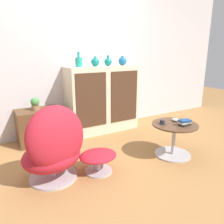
% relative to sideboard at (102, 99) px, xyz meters
% --- Properties ---
extents(ground_plane, '(12.00, 12.00, 0.00)m').
position_rel_sideboard_xyz_m(ground_plane, '(-0.29, -1.24, -0.55)').
color(ground_plane, '#A87542').
extents(wall_back, '(6.40, 0.06, 2.60)m').
position_rel_sideboard_xyz_m(wall_back, '(-0.29, 0.25, 0.75)').
color(wall_back, silver).
rests_on(wall_back, ground_plane).
extents(sideboard, '(1.19, 0.45, 1.09)m').
position_rel_sideboard_xyz_m(sideboard, '(0.00, 0.00, 0.00)').
color(sideboard, beige).
rests_on(sideboard, ground_plane).
extents(tv_console, '(0.61, 0.42, 0.50)m').
position_rel_sideboard_xyz_m(tv_console, '(-1.06, 0.02, -0.30)').
color(tv_console, brown).
rests_on(tv_console, ground_plane).
extents(egg_chair, '(0.75, 0.71, 0.84)m').
position_rel_sideboard_xyz_m(egg_chair, '(-1.15, -1.11, -0.17)').
color(egg_chair, '#B7B7BC').
rests_on(egg_chair, ground_plane).
extents(ottoman, '(0.43, 0.36, 0.24)m').
position_rel_sideboard_xyz_m(ottoman, '(-0.69, -1.19, -0.37)').
color(ottoman, '#B7B7BC').
rests_on(ottoman, ground_plane).
extents(coffee_table, '(0.58, 0.58, 0.43)m').
position_rel_sideboard_xyz_m(coffee_table, '(0.34, -1.32, -0.30)').
color(coffee_table, '#B7B7BC').
rests_on(coffee_table, ground_plane).
extents(vase_leftmost, '(0.11, 0.11, 0.22)m').
position_rel_sideboard_xyz_m(vase_leftmost, '(-0.39, 0.00, 0.62)').
color(vase_leftmost, teal).
rests_on(vase_leftmost, sideboard).
extents(vase_inner_left, '(0.13, 0.13, 0.15)m').
position_rel_sideboard_xyz_m(vase_inner_left, '(-0.12, 0.00, 0.61)').
color(vase_inner_left, '#147A75').
rests_on(vase_inner_left, sideboard).
extents(vase_inner_right, '(0.12, 0.12, 0.17)m').
position_rel_sideboard_xyz_m(vase_inner_right, '(0.12, 0.00, 0.61)').
color(vase_inner_right, '#147A75').
rests_on(vase_inner_right, sideboard).
extents(vase_rightmost, '(0.14, 0.14, 0.15)m').
position_rel_sideboard_xyz_m(vase_rightmost, '(0.40, 0.00, 0.62)').
color(vase_rightmost, '#196699').
rests_on(vase_rightmost, sideboard).
extents(potted_plant, '(0.12, 0.12, 0.18)m').
position_rel_sideboard_xyz_m(potted_plant, '(-1.08, 0.02, 0.05)').
color(potted_plant, '#996B4C').
rests_on(potted_plant, tv_console).
extents(teacup, '(0.10, 0.10, 0.05)m').
position_rel_sideboard_xyz_m(teacup, '(0.21, -1.24, -0.09)').
color(teacup, '#2D2D33').
rests_on(teacup, coffee_table).
extents(book_stack, '(0.16, 0.11, 0.07)m').
position_rel_sideboard_xyz_m(book_stack, '(0.41, -1.42, -0.08)').
color(book_stack, black).
rests_on(book_stack, coffee_table).
extents(bowl, '(0.11, 0.11, 0.04)m').
position_rel_sideboard_xyz_m(bowl, '(0.44, -1.23, -0.10)').
color(bowl, beige).
rests_on(bowl, coffee_table).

